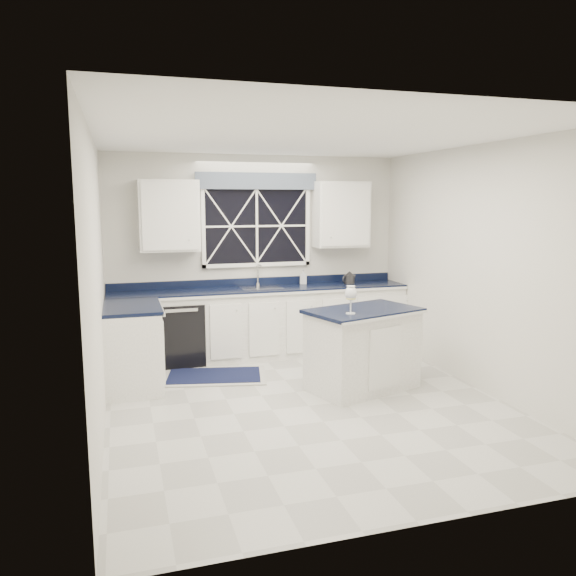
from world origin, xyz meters
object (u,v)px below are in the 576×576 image
object	(u,v)px
soap_bottle	(303,277)
faucet	(258,274)
wine_glass	(351,295)
island	(363,349)
kettle	(349,278)
dishwasher	(179,332)

from	to	relation	value
soap_bottle	faucet	bearing A→B (deg)	-179.28
faucet	wine_glass	bearing A→B (deg)	-75.73
island	kettle	xyz separation A→B (m)	(0.52, 1.63, 0.56)
dishwasher	faucet	bearing A→B (deg)	10.02
faucet	kettle	distance (m)	1.29
wine_glass	soap_bottle	world-z (taller)	wine_glass
faucet	soap_bottle	xyz separation A→B (m)	(0.65, 0.01, -0.06)
faucet	kettle	bearing A→B (deg)	-7.18
dishwasher	wine_glass	size ratio (longest dim) A/B	2.74
island	wine_glass	size ratio (longest dim) A/B	4.61
faucet	soap_bottle	world-z (taller)	faucet
island	faucet	bearing A→B (deg)	95.40
dishwasher	island	distance (m)	2.45
kettle	wine_glass	xyz separation A→B (m)	(-0.76, -1.84, 0.10)
island	soap_bottle	world-z (taller)	soap_bottle
dishwasher	kettle	xyz separation A→B (m)	(2.37, 0.03, 0.61)
dishwasher	wine_glass	distance (m)	2.52
dishwasher	faucet	size ratio (longest dim) A/B	2.72
faucet	island	world-z (taller)	faucet
faucet	wine_glass	size ratio (longest dim) A/B	1.01
dishwasher	soap_bottle	distance (m)	1.87
faucet	soap_bottle	bearing A→B (deg)	0.72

